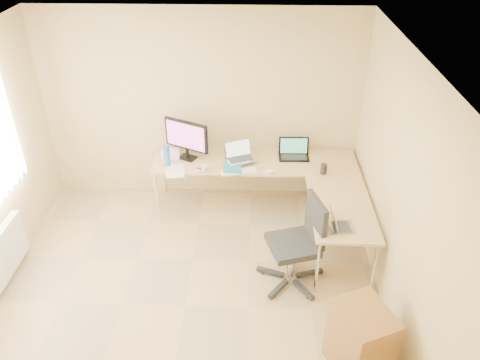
{
  "coord_description": "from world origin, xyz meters",
  "views": [
    {
      "loc": [
        0.7,
        -3.53,
        3.83
      ],
      "look_at": [
        0.55,
        1.1,
        0.9
      ],
      "focal_mm": 35.48,
      "sensor_mm": 36.0,
      "label": 1
    }
  ],
  "objects_px": {
    "desk_return": "(338,232)",
    "laptop_return": "(342,220)",
    "desk_main": "(255,184)",
    "mug": "(205,169)",
    "water_bottle": "(167,156)",
    "office_chair": "(292,246)",
    "desk_fan": "(186,143)",
    "laptop_center": "(240,152)",
    "cabinet": "(361,341)",
    "keyboard": "(239,171)",
    "laptop_black": "(294,149)",
    "monitor": "(187,140)"
  },
  "relations": [
    {
      "from": "desk_return",
      "to": "cabinet",
      "type": "distance_m",
      "value": 1.55
    },
    {
      "from": "desk_main",
      "to": "desk_return",
      "type": "height_order",
      "value": "same"
    },
    {
      "from": "laptop_return",
      "to": "desk_fan",
      "type": "bearing_deg",
      "value": 43.61
    },
    {
      "from": "desk_return",
      "to": "laptop_return",
      "type": "xyz_separation_m",
      "value": [
        -0.06,
        -0.39,
        0.46
      ]
    },
    {
      "from": "desk_main",
      "to": "laptop_return",
      "type": "bearing_deg",
      "value": -56.65
    },
    {
      "from": "desk_main",
      "to": "desk_return",
      "type": "bearing_deg",
      "value": -45.73
    },
    {
      "from": "water_bottle",
      "to": "laptop_return",
      "type": "height_order",
      "value": "water_bottle"
    },
    {
      "from": "water_bottle",
      "to": "office_chair",
      "type": "relative_size",
      "value": 0.27
    },
    {
      "from": "mug",
      "to": "office_chair",
      "type": "xyz_separation_m",
      "value": [
        1.05,
        -1.13,
        -0.27
      ]
    },
    {
      "from": "desk_return",
      "to": "keyboard",
      "type": "distance_m",
      "value": 1.42
    },
    {
      "from": "desk_return",
      "to": "mug",
      "type": "height_order",
      "value": "mug"
    },
    {
      "from": "laptop_black",
      "to": "desk_fan",
      "type": "height_order",
      "value": "desk_fan"
    },
    {
      "from": "laptop_black",
      "to": "desk_return",
      "type": "bearing_deg",
      "value": -67.82
    },
    {
      "from": "desk_return",
      "to": "water_bottle",
      "type": "xyz_separation_m",
      "value": [
        -2.1,
        0.84,
        0.51
      ]
    },
    {
      "from": "keyboard",
      "to": "mug",
      "type": "height_order",
      "value": "mug"
    },
    {
      "from": "keyboard",
      "to": "water_bottle",
      "type": "xyz_separation_m",
      "value": [
        -0.92,
        0.14,
        0.13
      ]
    },
    {
      "from": "laptop_return",
      "to": "cabinet",
      "type": "bearing_deg",
      "value": 176.61
    },
    {
      "from": "mug",
      "to": "desk_fan",
      "type": "bearing_deg",
      "value": 120.02
    },
    {
      "from": "keyboard",
      "to": "water_bottle",
      "type": "relative_size",
      "value": 1.61
    },
    {
      "from": "laptop_black",
      "to": "office_chair",
      "type": "relative_size",
      "value": 0.37
    },
    {
      "from": "keyboard",
      "to": "desk_fan",
      "type": "height_order",
      "value": "desk_fan"
    },
    {
      "from": "mug",
      "to": "laptop_return",
      "type": "bearing_deg",
      "value": -35.24
    },
    {
      "from": "laptop_center",
      "to": "desk_fan",
      "type": "relative_size",
      "value": 1.3
    },
    {
      "from": "laptop_center",
      "to": "mug",
      "type": "bearing_deg",
      "value": -177.21
    },
    {
      "from": "laptop_center",
      "to": "office_chair",
      "type": "bearing_deg",
      "value": -89.73
    },
    {
      "from": "water_bottle",
      "to": "office_chair",
      "type": "bearing_deg",
      "value": -39.42
    },
    {
      "from": "desk_main",
      "to": "mug",
      "type": "relative_size",
      "value": 28.26
    },
    {
      "from": "laptop_center",
      "to": "cabinet",
      "type": "height_order",
      "value": "laptop_center"
    },
    {
      "from": "laptop_black",
      "to": "water_bottle",
      "type": "xyz_separation_m",
      "value": [
        -1.64,
        -0.26,
        0.02
      ]
    },
    {
      "from": "desk_main",
      "to": "monitor",
      "type": "relative_size",
      "value": 4.2
    },
    {
      "from": "mug",
      "to": "water_bottle",
      "type": "height_order",
      "value": "water_bottle"
    },
    {
      "from": "monitor",
      "to": "mug",
      "type": "relative_size",
      "value": 6.73
    },
    {
      "from": "desk_return",
      "to": "laptop_return",
      "type": "bearing_deg",
      "value": -98.39
    },
    {
      "from": "desk_fan",
      "to": "desk_return",
      "type": "bearing_deg",
      "value": -28.93
    },
    {
      "from": "monitor",
      "to": "mug",
      "type": "height_order",
      "value": "monitor"
    },
    {
      "from": "desk_fan",
      "to": "cabinet",
      "type": "xyz_separation_m",
      "value": [
        1.88,
        -2.75,
        -0.51
      ]
    },
    {
      "from": "laptop_return",
      "to": "office_chair",
      "type": "xyz_separation_m",
      "value": [
        -0.5,
        -0.03,
        -0.33
      ]
    },
    {
      "from": "mug",
      "to": "desk_main",
      "type": "bearing_deg",
      "value": 25.13
    },
    {
      "from": "office_chair",
      "to": "laptop_return",
      "type": "bearing_deg",
      "value": -13.06
    },
    {
      "from": "keyboard",
      "to": "desk_return",
      "type": "bearing_deg",
      "value": -45.9
    },
    {
      "from": "mug",
      "to": "laptop_return",
      "type": "xyz_separation_m",
      "value": [
        1.55,
        -1.1,
        0.06
      ]
    },
    {
      "from": "monitor",
      "to": "laptop_center",
      "type": "relative_size",
      "value": 1.72
    },
    {
      "from": "desk_main",
      "to": "mug",
      "type": "distance_m",
      "value": 0.81
    },
    {
      "from": "mug",
      "to": "laptop_black",
      "type": "bearing_deg",
      "value": 19.09
    },
    {
      "from": "desk_main",
      "to": "mug",
      "type": "height_order",
      "value": "mug"
    },
    {
      "from": "desk_return",
      "to": "desk_fan",
      "type": "height_order",
      "value": "desk_fan"
    },
    {
      "from": "desk_fan",
      "to": "laptop_return",
      "type": "distance_m",
      "value": 2.43
    },
    {
      "from": "monitor",
      "to": "laptop_black",
      "type": "distance_m",
      "value": 1.41
    },
    {
      "from": "desk_main",
      "to": "desk_fan",
      "type": "xyz_separation_m",
      "value": [
        -0.92,
        0.2,
        0.51
      ]
    },
    {
      "from": "office_chair",
      "to": "laptop_black",
      "type": "bearing_deg",
      "value": 69.46
    }
  ]
}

